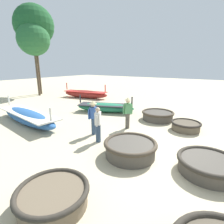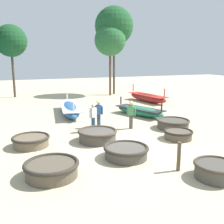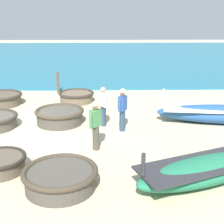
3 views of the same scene
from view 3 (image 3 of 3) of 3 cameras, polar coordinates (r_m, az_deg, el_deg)
The scene contains 12 objects.
ground_plane at distance 12.38m, azimuth -16.17°, elevation -3.25°, with size 80.00×80.00×0.00m, color #C6B793.
sea at distance 31.73m, azimuth 0.19°, elevation 10.14°, with size 28.00×52.00×0.10m, color teal.
coracle_far_right at distance 12.73m, azimuth -9.55°, elevation -0.64°, with size 1.97×1.97×0.59m.
coracle_front_left at distance 16.02m, azimuth -19.50°, elevation 2.33°, with size 1.95×1.95×0.55m.
coracle_nearest at distance 15.70m, azimuth -6.52°, elevation 2.85°, with size 1.75×1.75×0.51m.
coracle_tilted at distance 9.44m, azimuth -19.83°, elevation -8.75°, with size 1.50×1.50×0.46m.
coracle_weathered at distance 8.20m, azimuth -9.42°, elevation -11.70°, with size 1.94×1.94×0.54m.
long_boat_blue_hull at distance 8.72m, azimuth 16.80°, elevation -10.06°, with size 2.63×4.27×1.17m.
fisherman_by_coracle at distance 9.97m, azimuth -3.01°, elevation -1.81°, with size 0.41×0.39×1.67m.
fisherman_standing_right at distance 11.57m, azimuth 1.93°, elevation 1.01°, with size 0.46×0.37×1.67m.
fisherman_with_hat at distance 12.13m, azimuth -1.63°, elevation 1.21°, with size 0.49×0.34×1.57m.
mooring_post_shoreline at distance 17.44m, azimuth -9.90°, elevation 5.28°, with size 0.14×0.14×1.18m, color brown.
Camera 3 is at (11.16, 3.20, 4.31)m, focal length 50.00 mm.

